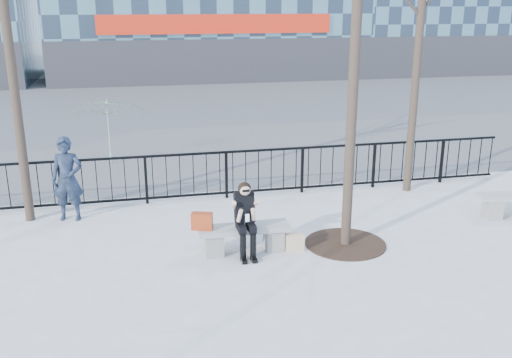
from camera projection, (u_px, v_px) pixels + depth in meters
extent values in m
plane|color=#A5A49F|center=(244.00, 251.00, 10.28)|extent=(120.00, 120.00, 0.00)
cube|color=#474747|center=(174.00, 108.00, 24.26)|extent=(60.00, 23.00, 0.01)
cube|color=black|center=(217.00, 153.00, 12.76)|extent=(14.00, 0.05, 0.05)
cube|color=black|center=(218.00, 193.00, 13.04)|extent=(14.00, 0.05, 0.05)
cube|color=#2D2D30|center=(218.00, 62.00, 31.02)|extent=(18.00, 0.08, 2.40)
cube|color=red|center=(217.00, 24.00, 30.37)|extent=(12.60, 0.12, 1.00)
cube|color=#2D2D30|center=(495.00, 56.00, 34.56)|extent=(16.00, 0.08, 2.40)
cylinder|color=black|center=(356.00, 37.00, 9.47)|extent=(0.18, 0.18, 7.50)
cylinder|color=black|center=(11.00, 60.00, 10.82)|extent=(0.18, 0.18, 6.50)
cylinder|color=black|center=(419.00, 40.00, 12.61)|extent=(0.18, 0.18, 7.00)
cylinder|color=black|center=(345.00, 244.00, 10.58)|extent=(1.50, 1.50, 0.02)
cube|color=slate|center=(214.00, 244.00, 10.11)|extent=(0.32, 0.38, 0.40)
cube|color=slate|center=(274.00, 239.00, 10.34)|extent=(0.32, 0.38, 0.40)
cube|color=gray|center=(244.00, 228.00, 10.15)|extent=(1.65, 0.46, 0.09)
cube|color=slate|center=(492.00, 209.00, 11.83)|extent=(0.31, 0.37, 0.39)
cube|color=#963012|center=(202.00, 221.00, 9.96)|extent=(0.40, 0.28, 0.30)
cube|color=beige|center=(295.00, 242.00, 10.27)|extent=(0.35, 0.15, 0.32)
imported|color=black|center=(68.00, 179.00, 11.55)|extent=(0.70, 0.53, 1.75)
imported|color=yellow|center=(110.00, 132.00, 15.63)|extent=(2.62, 2.64, 1.81)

